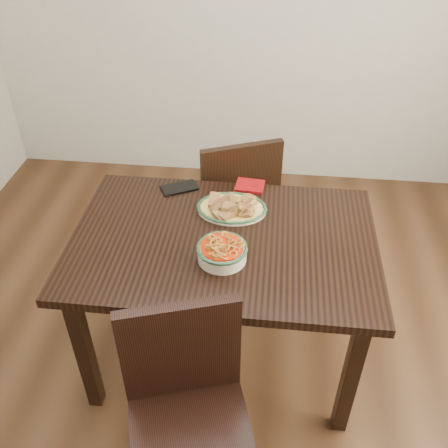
# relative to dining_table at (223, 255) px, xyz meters

# --- Properties ---
(floor) EXTENTS (3.50, 3.50, 0.00)m
(floor) POSITION_rel_dining_table_xyz_m (-0.05, -0.02, -0.66)
(floor) COLOR #372011
(floor) RESTS_ON ground
(dining_table) EXTENTS (1.28, 0.85, 0.75)m
(dining_table) POSITION_rel_dining_table_xyz_m (0.00, 0.00, 0.00)
(dining_table) COLOR black
(dining_table) RESTS_ON ground
(chair_far) EXTENTS (0.55, 0.55, 0.89)m
(chair_far) POSITION_rel_dining_table_xyz_m (-0.01, 0.64, -0.16)
(chair_far) COLOR black
(chair_far) RESTS_ON ground
(chair_near) EXTENTS (0.53, 0.53, 0.89)m
(chair_near) POSITION_rel_dining_table_xyz_m (-0.06, -0.62, -0.16)
(chair_near) COLOR black
(chair_near) RESTS_ON ground
(fish_plate) EXTENTS (0.31, 0.24, 0.11)m
(fish_plate) POSITION_rel_dining_table_xyz_m (0.01, 0.20, 0.14)
(fish_plate) COLOR #ECE4C7
(fish_plate) RESTS_ON dining_table
(noodle_bowl) EXTENTS (0.20, 0.20, 0.08)m
(noodle_bowl) POSITION_rel_dining_table_xyz_m (0.01, -0.13, 0.13)
(noodle_bowl) COLOR beige
(noodle_bowl) RESTS_ON dining_table
(smartphone) EXTENTS (0.19, 0.16, 0.01)m
(smartphone) POSITION_rel_dining_table_xyz_m (-0.25, 0.34, 0.10)
(smartphone) COLOR black
(smartphone) RESTS_ON dining_table
(napkin) EXTENTS (0.14, 0.12, 0.01)m
(napkin) POSITION_rel_dining_table_xyz_m (0.08, 0.40, 0.10)
(napkin) COLOR maroon
(napkin) RESTS_ON dining_table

